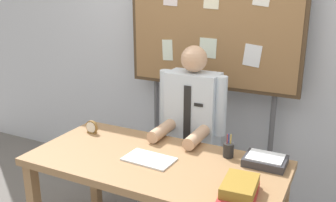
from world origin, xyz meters
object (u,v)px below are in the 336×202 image
at_px(person, 192,140).
at_px(book_stack, 239,189).
at_px(open_notebook, 149,159).
at_px(paper_tray, 265,160).
at_px(desk_clock, 92,128).
at_px(desk, 155,172).
at_px(pen_holder, 228,150).
at_px(bulletin_board, 212,27).

xyz_separation_m(person, book_stack, (0.61, -0.79, 0.14)).
relative_size(open_notebook, paper_tray, 1.25).
distance_m(person, paper_tray, 0.75).
xyz_separation_m(book_stack, open_notebook, (-0.65, 0.16, -0.04)).
bearing_deg(desk_clock, book_stack, -16.19).
bearing_deg(open_notebook, person, 86.92).
relative_size(book_stack, paper_tray, 1.20).
relative_size(desk, pen_holder, 10.42).
relative_size(bulletin_board, paper_tray, 8.04).
bearing_deg(person, desk_clock, -147.09).
bearing_deg(book_stack, open_notebook, 165.89).
height_order(book_stack, desk_clock, desk_clock).
bearing_deg(paper_tray, pen_holder, 179.51).
height_order(open_notebook, pen_holder, pen_holder).
relative_size(book_stack, pen_holder, 1.96).
distance_m(person, desk_clock, 0.79).
bearing_deg(bulletin_board, book_stack, -62.17).
height_order(bulletin_board, desk_clock, bulletin_board).
relative_size(bulletin_board, desk_clock, 20.80).
distance_m(bulletin_board, book_stack, 1.50).
distance_m(bulletin_board, open_notebook, 1.26).
relative_size(bulletin_board, book_stack, 6.68).
bearing_deg(paper_tray, person, 151.67).
bearing_deg(paper_tray, desk, -158.57).
height_order(open_notebook, paper_tray, paper_tray).
distance_m(desk, desk_clock, 0.69).
height_order(bulletin_board, open_notebook, bulletin_board).
height_order(desk, pen_holder, pen_holder).
bearing_deg(person, desk, -90.00).
bearing_deg(person, paper_tray, -28.33).
relative_size(bulletin_board, open_notebook, 6.43).
bearing_deg(desk, paper_tray, 21.43).
xyz_separation_m(bulletin_board, paper_tray, (0.65, -0.72, -0.74)).
distance_m(person, book_stack, 1.01).
bearing_deg(desk_clock, bulletin_board, 50.54).
bearing_deg(desk, book_stack, -16.58).
bearing_deg(open_notebook, desk_clock, 161.68).
bearing_deg(desk, pen_holder, 32.26).
bearing_deg(bulletin_board, pen_holder, -60.43).
relative_size(open_notebook, pen_holder, 2.03).
xyz_separation_m(desk, book_stack, (0.61, -0.18, 0.13)).
distance_m(desk, book_stack, 0.65).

